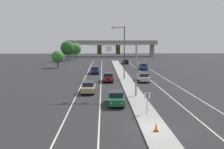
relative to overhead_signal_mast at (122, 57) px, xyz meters
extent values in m
plane|color=#28282B|center=(1.88, -12.59, -5.28)|extent=(260.00, 260.00, 0.00)
cube|color=#9E9B93|center=(1.88, 5.41, -5.21)|extent=(2.40, 110.00, 0.15)
cube|color=silver|center=(-2.82, 12.41, -5.28)|extent=(0.14, 100.00, 0.01)
cube|color=silver|center=(6.58, 12.41, -5.28)|extent=(0.14, 100.00, 0.01)
cube|color=silver|center=(-6.12, 12.41, -5.28)|extent=(0.14, 100.00, 0.01)
cube|color=silver|center=(9.88, 12.41, -5.28)|extent=(0.14, 100.00, 0.01)
cylinder|color=gray|center=(1.92, 0.01, -1.53)|extent=(0.24, 0.24, 7.20)
cylinder|color=gray|center=(-1.10, 0.01, 1.67)|extent=(6.03, 0.16, 0.16)
cube|color=black|center=(-0.49, 0.05, 1.02)|extent=(0.56, 0.06, 1.20)
cube|color=#38330F|center=(-0.49, 0.01, 1.02)|extent=(0.32, 0.32, 1.00)
sphere|color=red|center=(-0.49, -0.16, 1.34)|extent=(0.22, 0.22, 0.22)
sphere|color=#282828|center=(-0.49, -0.16, 1.02)|extent=(0.22, 0.22, 0.22)
sphere|color=#282828|center=(-0.49, -0.16, 0.70)|extent=(0.22, 0.22, 0.22)
cube|color=black|center=(-2.90, 0.05, 1.02)|extent=(0.56, 0.06, 1.20)
cube|color=#38330F|center=(-2.90, 0.01, 1.02)|extent=(0.32, 0.32, 1.00)
sphere|color=red|center=(-2.90, -0.16, 1.34)|extent=(0.22, 0.22, 0.22)
sphere|color=#282828|center=(-2.90, -0.16, 1.02)|extent=(0.22, 0.22, 0.22)
sphere|color=#282828|center=(-2.90, -0.16, 0.70)|extent=(0.22, 0.22, 0.22)
cube|color=white|center=(-1.70, -0.01, 1.12)|extent=(0.70, 0.04, 0.70)
cylinder|color=gray|center=(1.97, -8.25, -4.03)|extent=(0.08, 0.08, 2.20)
cube|color=white|center=(1.97, -8.28, -3.28)|extent=(0.60, 0.03, 0.60)
cube|color=black|center=(1.97, -8.30, -3.28)|extent=(0.12, 0.01, 0.44)
cylinder|color=#4C4C51|center=(1.62, 15.17, -0.13)|extent=(0.20, 0.20, 10.00)
cylinder|color=#4C4C51|center=(0.52, 15.17, 4.67)|extent=(2.20, 0.12, 0.12)
cube|color=#B7B7B2|center=(-0.58, 15.17, 4.52)|extent=(0.56, 0.28, 0.20)
cube|color=#195633|center=(-0.93, -4.04, -4.61)|extent=(1.93, 4.45, 0.70)
cube|color=black|center=(-0.92, -3.82, -3.98)|extent=(1.65, 2.42, 0.56)
sphere|color=#EAE5C6|center=(-0.42, -6.23, -4.56)|extent=(0.18, 0.18, 0.18)
sphere|color=#EAE5C6|center=(-1.57, -6.20, -4.56)|extent=(0.18, 0.18, 0.18)
cylinder|color=black|center=(-0.18, -5.56, -4.96)|extent=(0.24, 0.65, 0.64)
cylinder|color=black|center=(-1.78, -5.51, -4.96)|extent=(0.24, 0.65, 0.64)
cylinder|color=black|center=(-0.09, -2.56, -4.96)|extent=(0.24, 0.65, 0.64)
cylinder|color=black|center=(-1.69, -2.51, -4.96)|extent=(0.24, 0.65, 0.64)
cube|color=tan|center=(-4.56, 2.96, -4.61)|extent=(1.91, 4.44, 0.70)
cube|color=black|center=(-4.56, 3.18, -3.98)|extent=(1.64, 2.41, 0.56)
sphere|color=#EAE5C6|center=(-4.04, 0.77, -4.56)|extent=(0.18, 0.18, 0.18)
sphere|color=#EAE5C6|center=(-5.19, 0.80, -4.56)|extent=(0.18, 0.18, 0.18)
cylinder|color=black|center=(-3.80, 1.45, -4.96)|extent=(0.24, 0.65, 0.64)
cylinder|color=black|center=(-5.40, 1.49, -4.96)|extent=(0.24, 0.65, 0.64)
cylinder|color=black|center=(-3.72, 4.44, -4.96)|extent=(0.24, 0.65, 0.64)
cylinder|color=black|center=(-5.32, 4.48, -4.96)|extent=(0.24, 0.65, 0.64)
cube|color=#5B0F14|center=(-1.50, 12.94, -4.61)|extent=(1.84, 4.42, 0.70)
cube|color=black|center=(-1.50, 13.16, -3.98)|extent=(1.60, 2.39, 0.56)
sphere|color=#EAE5C6|center=(-0.95, 10.75, -4.56)|extent=(0.18, 0.18, 0.18)
sphere|color=#EAE5C6|center=(-2.10, 10.76, -4.56)|extent=(0.18, 0.18, 0.18)
cylinder|color=black|center=(-0.72, 11.43, -4.96)|extent=(0.23, 0.64, 0.64)
cylinder|color=black|center=(-2.32, 11.44, -4.96)|extent=(0.23, 0.64, 0.64)
cylinder|color=black|center=(-0.69, 14.43, -4.96)|extent=(0.23, 0.64, 0.64)
cylinder|color=black|center=(-2.29, 14.44, -4.96)|extent=(0.23, 0.64, 0.64)
cube|color=#141E4C|center=(-4.30, 24.36, -4.61)|extent=(1.88, 4.43, 0.70)
cube|color=black|center=(-4.30, 24.58, -3.98)|extent=(1.63, 2.40, 0.56)
sphere|color=#EAE5C6|center=(-3.68, 22.20, -4.56)|extent=(0.18, 0.18, 0.18)
sphere|color=#EAE5C6|center=(-4.83, 22.17, -4.56)|extent=(0.18, 0.18, 0.18)
cylinder|color=black|center=(-3.47, 22.88, -4.96)|extent=(0.23, 0.64, 0.64)
cylinder|color=black|center=(-5.07, 22.85, -4.96)|extent=(0.23, 0.64, 0.64)
cylinder|color=black|center=(-3.52, 25.88, -4.96)|extent=(0.23, 0.64, 0.64)
cylinder|color=black|center=(-5.12, 25.85, -4.96)|extent=(0.23, 0.64, 0.64)
cube|color=#B7B7BC|center=(4.85, 12.75, -4.61)|extent=(1.90, 4.44, 0.70)
cube|color=black|center=(4.86, 12.53, -3.98)|extent=(1.64, 2.41, 0.56)
sphere|color=#EAE5C6|center=(4.23, 14.92, -4.56)|extent=(0.18, 0.18, 0.18)
sphere|color=#EAE5C6|center=(5.38, 14.95, -4.56)|extent=(0.18, 0.18, 0.18)
cylinder|color=black|center=(4.02, 14.24, -4.96)|extent=(0.23, 0.64, 0.64)
cylinder|color=black|center=(5.62, 14.27, -4.96)|extent=(0.23, 0.64, 0.64)
cylinder|color=black|center=(4.09, 11.24, -4.96)|extent=(0.23, 0.64, 0.64)
cylinder|color=black|center=(5.69, 11.27, -4.96)|extent=(0.23, 0.64, 0.64)
cube|color=navy|center=(8.04, 32.12, -4.61)|extent=(1.87, 4.43, 0.70)
cube|color=black|center=(8.03, 31.90, -3.98)|extent=(1.62, 2.40, 0.56)
sphere|color=#EAE5C6|center=(7.50, 34.31, -4.56)|extent=(0.18, 0.18, 0.18)
sphere|color=#EAE5C6|center=(8.65, 34.29, -4.56)|extent=(0.18, 0.18, 0.18)
cylinder|color=black|center=(7.26, 33.63, -4.96)|extent=(0.23, 0.64, 0.64)
cylinder|color=black|center=(8.86, 33.60, -4.96)|extent=(0.23, 0.64, 0.64)
cylinder|color=black|center=(7.21, 30.63, -4.96)|extent=(0.23, 0.64, 0.64)
cylinder|color=black|center=(8.81, 30.60, -4.96)|extent=(0.23, 0.64, 0.64)
cube|color=black|center=(4.81, 48.51, -4.61)|extent=(1.93, 4.45, 0.70)
cube|color=black|center=(4.81, 48.29, -3.98)|extent=(1.65, 2.42, 0.56)
sphere|color=#EAE5C6|center=(4.30, 50.70, -4.56)|extent=(0.18, 0.18, 0.18)
sphere|color=#EAE5C6|center=(5.45, 50.67, -4.56)|extent=(0.18, 0.18, 0.18)
cylinder|color=black|center=(4.06, 50.03, -4.96)|extent=(0.24, 0.65, 0.64)
cylinder|color=black|center=(5.66, 49.98, -4.96)|extent=(0.24, 0.65, 0.64)
cylinder|color=black|center=(3.97, 47.03, -4.96)|extent=(0.24, 0.65, 0.64)
cylinder|color=black|center=(5.57, 46.98, -4.96)|extent=(0.24, 0.65, 0.64)
cube|color=black|center=(1.83, -13.33, -5.11)|extent=(0.36, 0.36, 0.04)
cone|color=orange|center=(1.83, -13.33, -4.74)|extent=(0.28, 0.28, 0.70)
cube|color=gray|center=(1.88, 87.70, 0.92)|extent=(42.40, 6.40, 1.10)
cube|color=gray|center=(1.88, 84.70, 1.92)|extent=(42.40, 0.36, 0.90)
cube|color=gray|center=(-17.32, 87.70, -2.46)|extent=(1.80, 2.40, 5.65)
cube|color=gray|center=(21.08, 87.70, -2.46)|extent=(1.80, 2.40, 5.65)
cylinder|color=#4C3823|center=(-13.50, 69.35, -4.03)|extent=(0.36, 0.36, 2.50)
sphere|color=#387533|center=(-13.50, 69.35, -0.95)|extent=(4.57, 4.57, 4.57)
cylinder|color=#4C3823|center=(-14.95, 37.01, -4.37)|extent=(0.36, 0.36, 1.82)
sphere|color=#387533|center=(-14.95, 37.01, -2.14)|extent=(3.32, 3.32, 3.32)
cylinder|color=#4C3823|center=(-15.31, 59.60, -3.88)|extent=(0.36, 0.36, 2.81)
sphere|color=#235623|center=(-15.31, 59.60, -0.41)|extent=(5.14, 5.14, 5.14)
camera|label=1|loc=(-2.44, -32.81, 2.14)|focal=40.38mm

